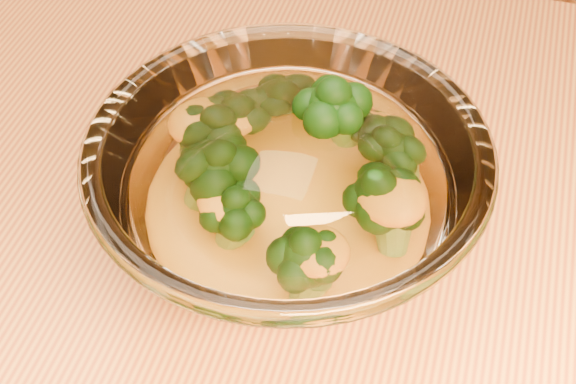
% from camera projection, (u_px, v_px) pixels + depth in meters
% --- Properties ---
extents(glass_bowl, '(0.24, 0.24, 0.10)m').
position_uv_depth(glass_bowl, '(288.00, 198.00, 0.48)').
color(glass_bowl, white).
rests_on(glass_bowl, table).
extents(cheese_sauce, '(0.12, 0.12, 0.03)m').
position_uv_depth(cheese_sauce, '(288.00, 222.00, 0.50)').
color(cheese_sauce, orange).
rests_on(cheese_sauce, glass_bowl).
extents(broccoli_heap, '(0.15, 0.15, 0.08)m').
position_uv_depth(broccoli_heap, '(290.00, 162.00, 0.48)').
color(broccoli_heap, black).
rests_on(broccoli_heap, cheese_sauce).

